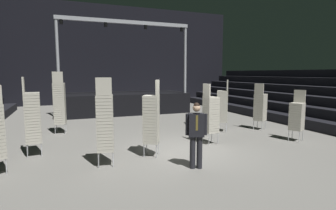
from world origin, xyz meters
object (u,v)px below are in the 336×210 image
object	(u,v)px
chair_stack_mid_right	(151,118)
chair_stack_aisle_left	(223,106)
chair_stack_front_left	(211,114)
man_with_tie	(196,131)
chair_stack_mid_centre	(60,103)
equipment_road_case	(197,119)
stage_riser	(123,102)
chair_stack_rear_left	(32,117)
chair_stack_front_right	(105,122)
chair_stack_rear_right	(297,116)
chair_stack_mid_left	(260,107)

from	to	relation	value
chair_stack_mid_right	chair_stack_aisle_left	distance (m)	4.50
chair_stack_front_left	chair_stack_mid_right	bearing A→B (deg)	-80.08
chair_stack_aisle_left	man_with_tie	bearing A→B (deg)	174.88
chair_stack_mid_centre	equipment_road_case	size ratio (longest dim) A/B	2.84
chair_stack_mid_centre	chair_stack_mid_right	bearing A→B (deg)	-51.14
chair_stack_aisle_left	equipment_road_case	distance (m)	2.04
stage_riser	chair_stack_aisle_left	world-z (taller)	stage_riser
chair_stack_front_left	chair_stack_rear_left	world-z (taller)	chair_stack_rear_left
chair_stack_front_right	chair_stack_aisle_left	xyz separation A→B (m)	(5.33, 2.58, -0.08)
chair_stack_rear_right	chair_stack_mid_left	bearing A→B (deg)	-28.26
chair_stack_mid_centre	chair_stack_rear_left	distance (m)	3.11
chair_stack_mid_left	chair_stack_front_right	bearing A→B (deg)	-97.96
chair_stack_rear_left	chair_stack_mid_right	bearing A→B (deg)	64.44
chair_stack_front_left	stage_riser	bearing A→B (deg)	-175.50
chair_stack_mid_left	equipment_road_case	bearing A→B (deg)	-162.48
man_with_tie	chair_stack_front_left	world-z (taller)	chair_stack_front_left
stage_riser	chair_stack_mid_centre	bearing A→B (deg)	-126.43
equipment_road_case	chair_stack_rear_left	bearing A→B (deg)	-158.64
chair_stack_front_left	chair_stack_mid_right	distance (m)	2.46
stage_riser	equipment_road_case	distance (m)	5.87
man_with_tie	chair_stack_front_right	world-z (taller)	chair_stack_front_right
chair_stack_aisle_left	equipment_road_case	bearing A→B (deg)	43.08
chair_stack_mid_right	chair_stack_rear_left	xyz separation A→B (m)	(-3.33, 1.32, 0.04)
chair_stack_aisle_left	chair_stack_mid_right	bearing A→B (deg)	155.02
man_with_tie	chair_stack_front_left	xyz separation A→B (m)	(1.63, 2.07, 0.08)
chair_stack_mid_centre	equipment_road_case	world-z (taller)	chair_stack_mid_centre
chair_stack_front_right	chair_stack_mid_centre	distance (m)	4.84
man_with_tie	chair_stack_aisle_left	xyz separation A→B (m)	(3.16, 3.69, 0.12)
stage_riser	chair_stack_mid_centre	world-z (taller)	stage_riser
chair_stack_front_left	chair_stack_mid_left	xyz separation A→B (m)	(3.29, 1.33, -0.04)
chair_stack_mid_left	chair_stack_mid_right	xyz separation A→B (m)	(-5.67, -1.93, 0.13)
chair_stack_rear_left	equipment_road_case	bearing A→B (deg)	107.39
stage_riser	man_with_tie	xyz separation A→B (m)	(-0.31, -10.76, 0.30)
chair_stack_front_right	equipment_road_case	xyz separation A→B (m)	(5.09, 4.41, -0.94)
man_with_tie	chair_stack_mid_right	xyz separation A→B (m)	(-0.75, 1.47, 0.16)
chair_stack_front_right	equipment_road_case	size ratio (longest dim) A/B	2.66
man_with_tie	chair_stack_rear_right	distance (m)	4.98
chair_stack_mid_left	man_with_tie	bearing A→B (deg)	-81.20
stage_riser	equipment_road_case	bearing A→B (deg)	-63.56
chair_stack_front_right	equipment_road_case	distance (m)	6.80
chair_stack_rear_left	chair_stack_rear_right	distance (m)	9.03
chair_stack_rear_right	man_with_tie	bearing A→B (deg)	79.41
chair_stack_mid_right	chair_stack_mid_centre	size ratio (longest dim) A/B	0.90
chair_stack_front_left	man_with_tie	bearing A→B (deg)	-42.48
chair_stack_mid_left	chair_stack_rear_left	bearing A→B (deg)	-111.94
chair_stack_aisle_left	equipment_road_case	size ratio (longest dim) A/B	2.47
chair_stack_mid_left	chair_stack_rear_right	distance (m)	2.13
chair_stack_mid_left	chair_stack_aisle_left	size ratio (longest dim) A/B	0.92
chair_stack_rear_right	chair_stack_mid_right	bearing A→B (deg)	62.59
man_with_tie	chair_stack_front_right	xyz separation A→B (m)	(-2.18, 1.11, 0.20)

